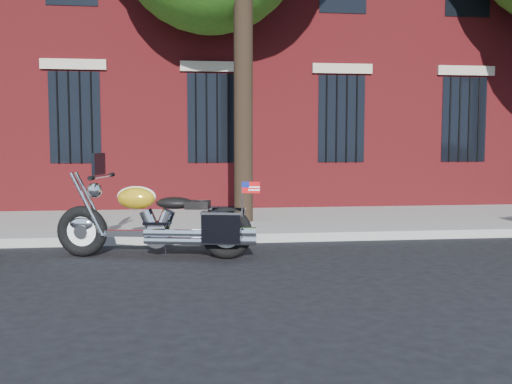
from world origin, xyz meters
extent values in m
plane|color=black|center=(0.00, 0.00, 0.00)|extent=(120.00, 120.00, 0.00)
cube|color=gray|center=(0.00, 1.38, 0.07)|extent=(40.00, 0.16, 0.15)
cube|color=gray|center=(0.00, 3.26, 0.07)|extent=(40.00, 3.60, 0.15)
cube|color=maroon|center=(0.00, 10.06, 6.00)|extent=(26.00, 10.00, 12.00)
cube|color=black|center=(0.00, 5.11, 2.20)|extent=(1.10, 0.14, 2.00)
cube|color=#B2A893|center=(0.00, 5.08, 3.35)|extent=(1.40, 0.20, 0.22)
cylinder|color=black|center=(0.00, 5.03, 2.20)|extent=(0.04, 0.04, 2.00)
cylinder|color=black|center=(0.50, 2.90, 2.50)|extent=(0.36, 0.36, 5.00)
torus|color=black|center=(-2.08, 0.46, 0.37)|extent=(0.76, 0.31, 0.74)
torus|color=black|center=(-0.03, 0.05, 0.37)|extent=(0.76, 0.31, 0.74)
cylinder|color=white|center=(-2.08, 0.46, 0.37)|extent=(0.55, 0.17, 0.55)
cylinder|color=white|center=(-0.03, 0.05, 0.37)|extent=(0.55, 0.17, 0.55)
ellipsoid|color=white|center=(-2.08, 0.46, 0.49)|extent=(0.41, 0.21, 0.21)
ellipsoid|color=gold|center=(-0.03, 0.05, 0.51)|extent=(0.41, 0.23, 0.21)
cube|color=white|center=(-1.05, 0.25, 0.35)|extent=(1.64, 0.43, 0.09)
cylinder|color=white|center=(-1.00, 0.24, 0.33)|extent=(0.39, 0.26, 0.35)
cylinder|color=white|center=(-0.50, -0.06, 0.34)|extent=(1.37, 0.37, 0.10)
ellipsoid|color=gold|center=(-1.29, 0.30, 0.86)|extent=(0.60, 0.42, 0.32)
ellipsoid|color=black|center=(-0.75, 0.19, 0.79)|extent=(0.59, 0.41, 0.17)
cube|color=black|center=(0.00, 0.33, 0.50)|extent=(0.55, 0.28, 0.42)
cube|color=black|center=(-0.12, -0.23, 0.50)|extent=(0.55, 0.28, 0.42)
cylinder|color=white|center=(-1.78, 0.40, 1.17)|extent=(0.21, 0.85, 0.04)
sphere|color=white|center=(-1.89, 0.42, 0.97)|extent=(0.26, 0.26, 0.22)
cube|color=black|center=(-1.82, 0.41, 1.35)|extent=(0.13, 0.44, 0.31)
cube|color=red|center=(0.28, -0.35, 1.05)|extent=(0.24, 0.06, 0.15)
camera|label=1|loc=(-0.58, -7.92, 1.64)|focal=40.00mm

